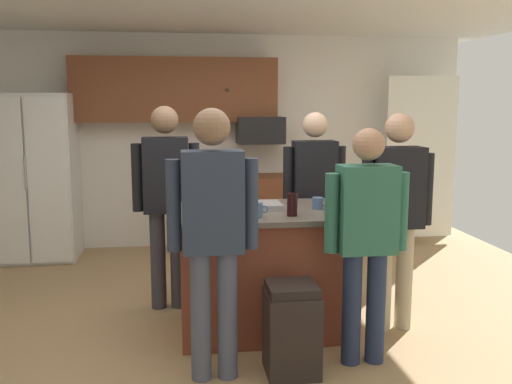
{
  "coord_description": "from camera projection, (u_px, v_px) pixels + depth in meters",
  "views": [
    {
      "loc": [
        -0.39,
        -4.21,
        1.76
      ],
      "look_at": [
        0.24,
        0.27,
        1.05
      ],
      "focal_mm": 39.41,
      "sensor_mm": 36.0,
      "label": 1
    }
  ],
  "objects": [
    {
      "name": "floor",
      "position": [
        231.0,
        329.0,
        4.45
      ],
      "size": [
        7.04,
        7.04,
        0.0
      ],
      "primitive_type": "plane",
      "color": "tan",
      "rests_on": "ground"
    },
    {
      "name": "back_wall",
      "position": [
        209.0,
        141.0,
        6.98
      ],
      "size": [
        6.4,
        0.1,
        2.6
      ],
      "primitive_type": "cube",
      "color": "white",
      "rests_on": "ground"
    },
    {
      "name": "french_door_window_panel",
      "position": [
        420.0,
        158.0,
        6.98
      ],
      "size": [
        0.9,
        0.06,
        2.0
      ],
      "primitive_type": "cube",
      "color": "white",
      "rests_on": "ground"
    },
    {
      "name": "cabinet_run_upper",
      "position": [
        175.0,
        90.0,
        6.64
      ],
      "size": [
        2.4,
        0.38,
        0.75
      ],
      "color": "brown"
    },
    {
      "name": "cabinet_run_lower",
      "position": [
        260.0,
        212.0,
        6.89
      ],
      "size": [
        1.8,
        0.63,
        0.9
      ],
      "color": "brown",
      "rests_on": "ground"
    },
    {
      "name": "refrigerator",
      "position": [
        35.0,
        177.0,
        6.36
      ],
      "size": [
        0.9,
        0.76,
        1.88
      ],
      "color": "white",
      "rests_on": "ground"
    },
    {
      "name": "microwave_over_range",
      "position": [
        260.0,
        130.0,
        6.75
      ],
      "size": [
        0.56,
        0.4,
        0.32
      ],
      "primitive_type": "cube",
      "color": "black"
    },
    {
      "name": "kitchen_island",
      "position": [
        261.0,
        269.0,
        4.37
      ],
      "size": [
        1.39,
        0.95,
        0.96
      ],
      "color": "brown",
      "rests_on": "ground"
    },
    {
      "name": "person_guest_right",
      "position": [
        166.0,
        193.0,
        4.77
      ],
      "size": [
        0.57,
        0.23,
        1.75
      ],
      "rotation": [
        0.0,
        0.0,
        -0.68
      ],
      "color": "#383842",
      "rests_on": "ground"
    },
    {
      "name": "person_guest_left",
      "position": [
        366.0,
        232.0,
        3.73
      ],
      "size": [
        0.57,
        0.22,
        1.61
      ],
      "rotation": [
        0.0,
        0.0,
        2.3
      ],
      "color": "#232D4C",
      "rests_on": "ground"
    },
    {
      "name": "person_guest_by_door",
      "position": [
        397.0,
        207.0,
        4.31
      ],
      "size": [
        0.57,
        0.22,
        1.69
      ],
      "rotation": [
        0.0,
        0.0,
        3.01
      ],
      "color": "tan",
      "rests_on": "ground"
    },
    {
      "name": "person_elder_center",
      "position": [
        213.0,
        226.0,
        3.5
      ],
      "size": [
        0.57,
        0.23,
        1.74
      ],
      "rotation": [
        0.0,
        0.0,
        1.06
      ],
      "color": "#4C5166",
      "rests_on": "ground"
    },
    {
      "name": "person_host_foreground",
      "position": [
        314.0,
        192.0,
        5.05
      ],
      "size": [
        0.57,
        0.22,
        1.69
      ],
      "rotation": [
        0.0,
        0.0,
        -2.28
      ],
      "color": "#4C5166",
      "rests_on": "ground"
    },
    {
      "name": "tumbler_amber",
      "position": [
        292.0,
        205.0,
        4.06
      ],
      "size": [
        0.08,
        0.08,
        0.17
      ],
      "color": "black",
      "rests_on": "kitchen_island"
    },
    {
      "name": "glass_dark_ale",
      "position": [
        203.0,
        200.0,
        4.3
      ],
      "size": [
        0.07,
        0.07,
        0.15
      ],
      "color": "black",
      "rests_on": "kitchen_island"
    },
    {
      "name": "glass_short_whisky",
      "position": [
        195.0,
        199.0,
        4.43
      ],
      "size": [
        0.08,
        0.08,
        0.12
      ],
      "color": "black",
      "rests_on": "kitchen_island"
    },
    {
      "name": "glass_stout_tall",
      "position": [
        193.0,
        208.0,
        3.97
      ],
      "size": [
        0.07,
        0.07,
        0.15
      ],
      "color": "black",
      "rests_on": "kitchen_island"
    },
    {
      "name": "glass_pilsner",
      "position": [
        236.0,
        203.0,
        4.11
      ],
      "size": [
        0.07,
        0.07,
        0.16
      ],
      "color": "black",
      "rests_on": "kitchen_island"
    },
    {
      "name": "mug_ceramic_white",
      "position": [
        318.0,
        203.0,
        4.33
      ],
      "size": [
        0.12,
        0.08,
        0.09
      ],
      "color": "#4C6B99",
      "rests_on": "kitchen_island"
    },
    {
      "name": "mug_blue_stoneware",
      "position": [
        258.0,
        210.0,
        4.0
      ],
      "size": [
        0.12,
        0.08,
        0.11
      ],
      "color": "#4C6B99",
      "rests_on": "kitchen_island"
    },
    {
      "name": "serving_tray",
      "position": [
        252.0,
        206.0,
        4.36
      ],
      "size": [
        0.44,
        0.3,
        0.04
      ],
      "color": "#B7B7BC",
      "rests_on": "kitchen_island"
    },
    {
      "name": "trash_bin",
      "position": [
        292.0,
        329.0,
        3.68
      ],
      "size": [
        0.34,
        0.34,
        0.61
      ],
      "color": "black",
      "rests_on": "ground"
    }
  ]
}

